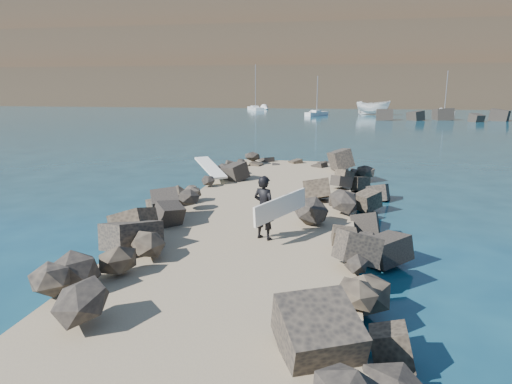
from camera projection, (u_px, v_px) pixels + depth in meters
ground at (261, 229)px, 15.32m from camera, size 800.00×800.00×0.00m
jetty at (250, 239)px, 13.33m from camera, size 6.00×26.00×0.60m
riprap_left at (162, 223)px, 14.27m from camera, size 2.60×22.00×1.00m
riprap_right at (351, 233)px, 13.27m from camera, size 2.60×22.00×1.00m
headland at (363, 55)px, 163.45m from camera, size 360.00×140.00×32.00m
surfboard_resting at (210, 170)px, 20.35m from camera, size 2.01×2.45×0.09m
boat_imported at (373, 108)px, 79.19m from camera, size 6.68×5.22×2.45m
surfer_with_board at (266, 208)px, 12.27m from camera, size 1.42×1.90×1.76m
sailboat_f at (481, 108)px, 98.41m from camera, size 2.21×4.96×6.08m
sailboat_e at (255, 109)px, 94.82m from camera, size 4.74×7.88×9.39m
sailboat_d at (444, 112)px, 80.83m from camera, size 2.16×6.40×7.66m
sailboat_b at (317, 114)px, 76.21m from camera, size 3.78×5.20×6.64m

